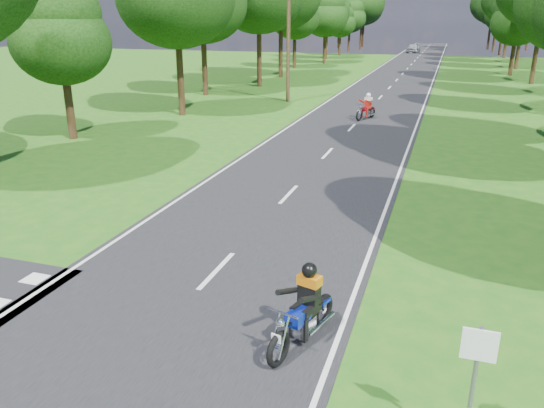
% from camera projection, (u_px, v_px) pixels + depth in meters
% --- Properties ---
extents(ground, '(160.00, 160.00, 0.00)m').
position_uv_depth(ground, '(177.00, 314.00, 10.78)').
color(ground, '#1D5914').
rests_on(ground, ground).
extents(main_road, '(7.00, 140.00, 0.02)m').
position_uv_depth(main_road, '(403.00, 74.00, 55.53)').
color(main_road, black).
rests_on(main_road, ground).
extents(road_markings, '(7.40, 140.00, 0.01)m').
position_uv_depth(road_markings, '(399.00, 75.00, 53.89)').
color(road_markings, silver).
rests_on(road_markings, main_road).
extents(telegraph_pole, '(1.20, 0.26, 8.00)m').
position_uv_depth(telegraph_pole, '(288.00, 42.00, 36.25)').
color(telegraph_pole, '#382616').
rests_on(telegraph_pole, ground).
extents(road_sign, '(0.45, 0.07, 2.00)m').
position_uv_depth(road_sign, '(475.00, 371.00, 6.90)').
color(road_sign, slate).
rests_on(road_sign, ground).
extents(rider_near_blue, '(1.12, 1.97, 1.56)m').
position_uv_depth(rider_near_blue, '(303.00, 306.00, 9.50)').
color(rider_near_blue, '#0D2196').
rests_on(rider_near_blue, main_road).
extents(rider_far_red, '(1.21, 1.91, 1.51)m').
position_uv_depth(rider_far_red, '(366.00, 106.00, 30.78)').
color(rider_far_red, maroon).
rests_on(rider_far_red, main_road).
extents(distant_car, '(2.25, 4.61, 1.51)m').
position_uv_depth(distant_car, '(413.00, 48.00, 87.64)').
color(distant_car, '#B3B5BA').
rests_on(distant_car, main_road).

